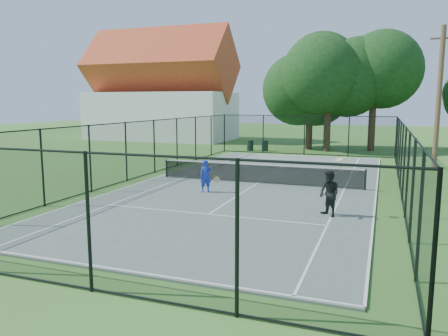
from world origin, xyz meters
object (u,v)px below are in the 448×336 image
(trash_bin_left, at_px, (250,145))
(player_black, at_px, (329,193))
(tennis_net, at_px, (258,173))
(trash_bin_right, at_px, (265,146))
(utility_pole, at_px, (439,97))
(player_blue, at_px, (206,176))

(trash_bin_left, xyz_separation_m, player_black, (8.69, -19.44, 0.42))
(tennis_net, relative_size, player_black, 4.98)
(trash_bin_right, relative_size, player_black, 0.44)
(utility_pole, distance_m, player_black, 15.30)
(tennis_net, relative_size, trash_bin_right, 11.29)
(trash_bin_left, distance_m, utility_pole, 14.86)
(trash_bin_left, relative_size, trash_bin_right, 0.97)
(trash_bin_left, bearing_deg, tennis_net, -71.83)
(trash_bin_left, xyz_separation_m, utility_pole, (13.34, -5.27, 3.85))
(tennis_net, distance_m, player_blue, 3.25)
(utility_pole, distance_m, player_blue, 16.03)
(tennis_net, bearing_deg, player_blue, -119.11)
(tennis_net, distance_m, trash_bin_left, 15.03)
(tennis_net, bearing_deg, trash_bin_right, 103.52)
(trash_bin_left, bearing_deg, trash_bin_right, 4.63)
(tennis_net, bearing_deg, utility_pole, 46.12)
(utility_pole, bearing_deg, trash_bin_left, 158.43)
(trash_bin_left, height_order, trash_bin_right, trash_bin_right)
(utility_pole, xyz_separation_m, player_blue, (-10.23, -11.83, -3.52))
(utility_pole, bearing_deg, player_black, -108.19)
(trash_bin_left, bearing_deg, player_blue, -79.69)
(trash_bin_right, relative_size, utility_pole, 0.11)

